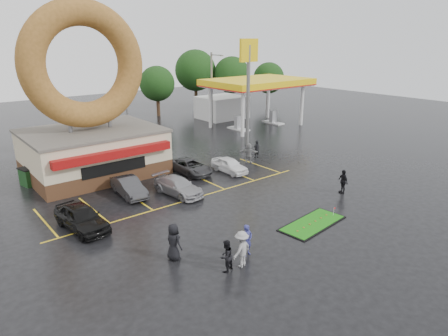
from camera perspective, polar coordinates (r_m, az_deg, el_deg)
ground at (r=25.38m, az=-0.31°, el=-6.76°), size 120.00×120.00×0.00m
donut_shop at (r=33.56m, az=-18.58°, el=6.51°), size 10.20×8.70×13.50m
gas_station at (r=52.40m, az=2.50°, el=10.46°), size 12.30×13.65×5.90m
shell_sign at (r=40.74m, az=3.51°, el=13.45°), size 2.20×0.36×10.60m
streetlight_mid at (r=43.43m, az=-13.76°, el=9.82°), size 0.40×2.21×9.00m
streetlight_right at (r=50.49m, az=-1.71°, el=11.42°), size 0.40×2.21×9.00m
tree_far_a at (r=62.95m, az=1.13°, el=13.13°), size 5.60×5.60×8.00m
tree_far_b at (r=65.60m, az=6.40°, el=12.65°), size 4.90×4.90×7.00m
tree_far_c at (r=63.63m, az=-4.10°, el=13.73°), size 6.30×6.30×9.00m
tree_far_d at (r=57.80m, az=-9.54°, el=11.79°), size 4.90×4.90×7.00m
car_black at (r=24.78m, az=-19.70°, el=-6.65°), size 2.25×4.54×1.49m
car_dgrey at (r=28.97m, az=-13.44°, el=-2.65°), size 1.63×4.02×1.30m
car_silver at (r=28.61m, az=-6.58°, el=-2.60°), size 2.28×4.44×1.23m
car_grey at (r=32.89m, az=-4.83°, el=0.20°), size 2.19×4.37×1.19m
car_white at (r=33.11m, az=0.78°, el=0.43°), size 1.50×3.63×1.23m
person_blue at (r=20.72m, az=3.33°, el=-10.26°), size 0.65×0.45×1.69m
person_blackjkt at (r=19.42m, az=0.30°, el=-12.45°), size 0.91×0.79×1.61m
person_hoodie at (r=19.74m, az=2.53°, el=-11.49°), size 1.33×0.95×1.87m
person_bystander at (r=20.43m, az=-7.20°, el=-10.42°), size 0.77×1.04×1.94m
person_cameraman at (r=29.86m, az=16.63°, el=-1.84°), size 0.77×1.11×1.74m
person_walker_near at (r=35.61m, az=3.55°, el=2.16°), size 1.54×1.58×1.80m
person_walker_far at (r=37.21m, az=4.67°, el=2.71°), size 0.64×0.46×1.64m
dumpster at (r=33.76m, az=-25.48°, el=-0.98°), size 2.03×1.60×1.30m
putting_green at (r=24.83m, az=12.53°, el=-7.73°), size 4.73×2.42×0.57m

